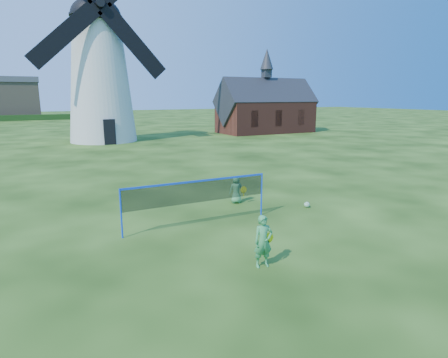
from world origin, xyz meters
TOP-DOWN VIEW (x-y plane):
  - ground at (0.00, 0.00)m, footprint 220.00×220.00m
  - windmill at (0.78, 26.89)m, footprint 12.25×6.16m
  - chapel at (19.58, 27.49)m, footprint 11.37×5.51m
  - badminton_net at (-0.77, 0.53)m, footprint 5.05×0.05m
  - player_girl at (-0.53, -3.08)m, footprint 0.69×0.39m
  - player_boy at (1.69, 2.33)m, footprint 0.67×0.48m
  - play_ball at (3.83, 0.51)m, footprint 0.22×0.22m

SIDE VIEW (x-z plane):
  - ground at x=0.00m, z-range 0.00..0.00m
  - play_ball at x=3.83m, z-range 0.00..0.22m
  - player_boy at x=1.69m, z-range 0.00..1.12m
  - player_girl at x=-0.53m, z-range 0.00..1.35m
  - badminton_net at x=-0.77m, z-range 0.36..1.91m
  - chapel at x=19.58m, z-range -2.10..7.51m
  - windmill at x=0.78m, z-range -2.53..15.48m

